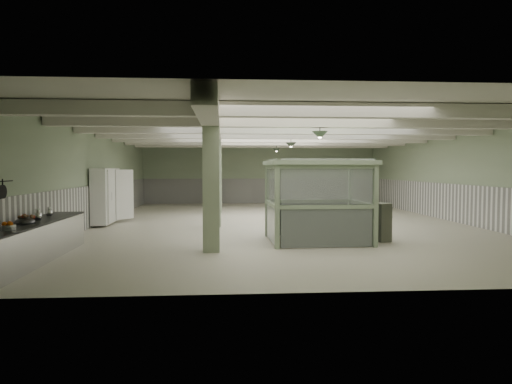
{
  "coord_description": "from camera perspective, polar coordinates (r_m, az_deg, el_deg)",
  "views": [
    {
      "loc": [
        -2.18,
        -17.62,
        2.13
      ],
      "look_at": [
        -1.06,
        -1.77,
        1.3
      ],
      "focal_mm": 32.0,
      "sensor_mm": 36.0,
      "label": 1
    }
  ],
  "objects": [
    {
      "name": "ceiling",
      "position": [
        17.81,
        3.03,
        7.72
      ],
      "size": [
        14.0,
        20.0,
        0.02
      ],
      "primitive_type": "cube",
      "color": "white",
      "rests_on": "wall_back"
    },
    {
      "name": "beam_g",
      "position": [
        25.24,
        0.92,
        5.92
      ],
      "size": [
        13.9,
        0.35,
        0.32
      ],
      "primitive_type": "cube",
      "color": "silver",
      "rests_on": "ceiling"
    },
    {
      "name": "beam_d",
      "position": [
        17.8,
        3.02,
        7.14
      ],
      "size": [
        13.9,
        0.35,
        0.32
      ],
      "primitive_type": "cube",
      "color": "silver",
      "rests_on": "ceiling"
    },
    {
      "name": "veg_colander",
      "position": [
        11.31,
        -26.92,
        -3.08
      ],
      "size": [
        0.54,
        0.54,
        0.2
      ],
      "primitive_type": null,
      "rotation": [
        0.0,
        0.0,
        -0.27
      ],
      "color": "#3A3A3E",
      "rests_on": "prep_counter"
    },
    {
      "name": "walkin_cooler",
      "position": [
        18.18,
        -18.19,
        -0.64
      ],
      "size": [
        1.0,
        2.24,
        2.05
      ],
      "color": "white",
      "rests_on": "floor"
    },
    {
      "name": "wall_left",
      "position": [
        18.27,
        -19.36,
        1.79
      ],
      "size": [
        0.02,
        20.0,
        3.6
      ],
      "primitive_type": "cube",
      "color": "#95A886",
      "rests_on": "floor"
    },
    {
      "name": "floor",
      "position": [
        17.88,
        2.99,
        -3.86
      ],
      "size": [
        20.0,
        20.0,
        0.0
      ],
      "primitive_type": "plane",
      "color": "silver",
      "rests_on": "ground"
    },
    {
      "name": "column_c",
      "position": [
        21.62,
        -4.9,
        2.11
      ],
      "size": [
        0.42,
        0.42,
        3.6
      ],
      "primitive_type": "cube",
      "color": "#9DAE8C",
      "rests_on": "floor"
    },
    {
      "name": "pitcher_near",
      "position": [
        12.68,
        -24.44,
        -2.29
      ],
      "size": [
        0.23,
        0.24,
        0.25
      ],
      "primitive_type": null,
      "rotation": [
        0.0,
        0.0,
        0.42
      ],
      "color": "silver",
      "rests_on": "prep_counter"
    },
    {
      "name": "pendant_mid",
      "position": [
        18.33,
        4.39,
        5.86
      ],
      "size": [
        0.44,
        0.44,
        0.22
      ],
      "primitive_type": "cone",
      "rotation": [
        3.14,
        0.0,
        0.0
      ],
      "color": "#2F3C2D",
      "rests_on": "ceiling"
    },
    {
      "name": "pendant_back",
      "position": [
        23.29,
        2.58,
        5.25
      ],
      "size": [
        0.44,
        0.44,
        0.22
      ],
      "primitive_type": "cone",
      "rotation": [
        3.14,
        0.0,
        0.0
      ],
      "color": "#2F3C2D",
      "rests_on": "ceiling"
    },
    {
      "name": "girder",
      "position": [
        17.66,
        -5.11,
        7.04
      ],
      "size": [
        0.45,
        19.9,
        0.4
      ],
      "primitive_type": "cube",
      "color": "silver",
      "rests_on": "ceiling"
    },
    {
      "name": "filing_cabinet",
      "position": [
        13.81,
        15.42,
        -3.65
      ],
      "size": [
        0.48,
        0.59,
        1.12
      ],
      "primitive_type": "cube",
      "rotation": [
        0.0,
        0.0,
        0.27
      ],
      "color": "#585C4D",
      "rests_on": "floor"
    },
    {
      "name": "wainscot_back",
      "position": [
        27.71,
        0.47,
        0.14
      ],
      "size": [
        13.9,
        0.05,
        1.5
      ],
      "primitive_type": "cube",
      "color": "white",
      "rests_on": "floor"
    },
    {
      "name": "wainscot_left",
      "position": [
        18.31,
        -19.22,
        -1.5
      ],
      "size": [
        0.05,
        19.9,
        1.5
      ],
      "primitive_type": "cube",
      "color": "white",
      "rests_on": "floor"
    },
    {
      "name": "guard_booth",
      "position": [
        13.3,
        7.69,
        0.78
      ],
      "size": [
        2.98,
        2.54,
        2.39
      ],
      "rotation": [
        0.0,
        0.0,
        0.02
      ],
      "color": "#94AA88",
      "rests_on": "floor"
    },
    {
      "name": "beam_a",
      "position": [
        10.43,
        8.17,
        10.06
      ],
      "size": [
        13.9,
        0.35,
        0.32
      ],
      "primitive_type": "cube",
      "color": "silver",
      "rests_on": "ceiling"
    },
    {
      "name": "beam_b",
      "position": [
        12.87,
        5.79,
        8.73
      ],
      "size": [
        13.9,
        0.35,
        0.32
      ],
      "primitive_type": "cube",
      "color": "silver",
      "rests_on": "ceiling"
    },
    {
      "name": "beam_e",
      "position": [
        20.27,
        2.15,
        6.64
      ],
      "size": [
        13.9,
        0.35,
        0.32
      ],
      "primitive_type": "cube",
      "color": "silver",
      "rests_on": "ceiling"
    },
    {
      "name": "wall_back",
      "position": [
        27.7,
        0.47,
        2.31
      ],
      "size": [
        14.0,
        0.02,
        3.6
      ],
      "primitive_type": "cube",
      "color": "#95A886",
      "rests_on": "floor"
    },
    {
      "name": "pitcher_far",
      "position": [
        11.71,
        -25.62,
        -2.63
      ],
      "size": [
        0.26,
        0.28,
        0.29
      ],
      "primitive_type": null,
      "rotation": [
        0.0,
        0.0,
        0.38
      ],
      "color": "silver",
      "rests_on": "prep_counter"
    },
    {
      "name": "wall_right",
      "position": [
        19.86,
        23.49,
        1.79
      ],
      "size": [
        0.02,
        20.0,
        3.6
      ],
      "primitive_type": "cube",
      "color": "#95A886",
      "rests_on": "floor"
    },
    {
      "name": "orange_bowl",
      "position": [
        10.29,
        -28.54,
        -3.97
      ],
      "size": [
        0.35,
        0.35,
        0.1
      ],
      "primitive_type": "cylinder",
      "rotation": [
        0.0,
        0.0,
        0.34
      ],
      "color": "#B2B2B7",
      "rests_on": "prep_counter"
    },
    {
      "name": "beam_f",
      "position": [
        22.76,
        1.47,
        6.24
      ],
      "size": [
        13.9,
        0.35,
        0.32
      ],
      "primitive_type": "cube",
      "color": "silver",
      "rests_on": "ceiling"
    },
    {
      "name": "column_d",
      "position": [
        25.62,
        -4.76,
        2.25
      ],
      "size": [
        0.42,
        0.42,
        3.6
      ],
      "primitive_type": "cube",
      "color": "#9DAE8C",
      "rests_on": "floor"
    },
    {
      "name": "skillet_far",
      "position": [
        11.11,
        -29.09,
        0.03
      ],
      "size": [
        0.04,
        0.29,
        0.29
      ],
      "primitive_type": "cylinder",
      "rotation": [
        0.0,
        1.57,
        0.0
      ],
      "color": "black",
      "rests_on": "hook_rail"
    },
    {
      "name": "wainscot_right",
      "position": [
        19.9,
        23.36,
        -1.23
      ],
      "size": [
        0.05,
        19.9,
        1.5
      ],
      "primitive_type": "cube",
      "color": "white",
      "rests_on": "floor"
    },
    {
      "name": "prep_counter",
      "position": [
        11.64,
        -26.13,
        -5.57
      ],
      "size": [
        0.86,
        4.92,
        0.91
      ],
      "color": "silver",
      "rests_on": "floor"
    },
    {
      "name": "pendant_front",
      "position": [
        12.93,
        7.98,
        7.04
      ],
      "size": [
        0.44,
        0.44,
        0.22
      ],
      "primitive_type": "cone",
      "rotation": [
        3.14,
        0.0,
        0.0
      ],
      "color": "#2F3C2D",
      "rests_on": "ceiling"
    },
    {
      "name": "beam_c",
      "position": [
        15.33,
        4.18,
        7.81
      ],
      "size": [
        13.9,
        0.35,
        0.32
      ],
      "primitive_type": "cube",
      "color": "silver",
      "rests_on": "ceiling"
    },
    {
      "name": "wall_front",
      "position": [
        7.93,
        11.9,
        0.53
      ],
      "size": [
        14.0,
        0.02,
        3.6
      ],
      "primitive_type": "cube",
      "color": "#95A886",
      "rests_on": "floor"
    },
    {
      "name": "column_b",
      "position": [
        16.62,
        -5.15,
        1.84
      ],
      "size": [
        0.42,
        0.42,
        3.6
      ],
      "primitive_type": "cube",
      "color": "#9DAE8C",
      "rests_on": "floor"
    },
    {
      "name": "column_a",
      "position": [
        11.62,
        -5.63,
        1.35
      ],
      "size": [
        0.42,
        0.42,
        3.6
      ],
      "primitive_type": "cube",
      "color": "#9DAE8C",
      "rests_on": "floor"
    }
  ]
}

